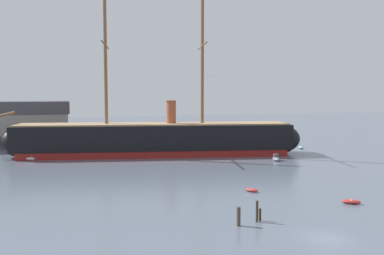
% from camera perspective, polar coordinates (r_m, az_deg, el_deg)
% --- Properties ---
extents(ground_plane, '(400.00, 400.00, 0.00)m').
position_cam_1_polar(ground_plane, '(40.24, 17.94, -14.30)').
color(ground_plane, slate).
extents(tall_ship, '(66.79, 21.09, 32.54)m').
position_cam_1_polar(tall_ship, '(86.66, -5.09, -1.55)').
color(tall_ship, maroon).
rests_on(tall_ship, ground).
extents(dinghy_foreground_right, '(2.31, 2.04, 0.51)m').
position_cam_1_polar(dinghy_foreground_right, '(53.03, 20.92, -9.44)').
color(dinghy_foreground_right, '#B22D28').
rests_on(dinghy_foreground_right, ground).
extents(dinghy_near_centre, '(1.69, 2.02, 0.44)m').
position_cam_1_polar(dinghy_near_centre, '(56.02, 8.14, -8.46)').
color(dinghy_near_centre, '#B22D28').
rests_on(dinghy_near_centre, ground).
extents(motorboat_alongside_stern, '(2.21, 3.30, 1.28)m').
position_cam_1_polar(motorboat_alongside_stern, '(81.84, 11.42, -4.15)').
color(motorboat_alongside_stern, gray).
rests_on(motorboat_alongside_stern, ground).
extents(motorboat_far_left, '(3.36, 1.98, 1.32)m').
position_cam_1_polar(motorboat_far_left, '(86.46, -20.76, -3.88)').
color(motorboat_far_left, silver).
rests_on(motorboat_far_left, ground).
extents(dinghy_far_right, '(1.96, 2.59, 0.56)m').
position_cam_1_polar(dinghy_far_right, '(100.91, 14.67, -2.63)').
color(dinghy_far_right, '#7FB2D6').
rests_on(dinghy_far_right, ground).
extents(mooring_piling_nearest, '(0.39, 0.39, 1.89)m').
position_cam_1_polar(mooring_piling_nearest, '(41.85, 6.38, -11.99)').
color(mooring_piling_nearest, '#4C3D2D').
rests_on(mooring_piling_nearest, ground).
extents(mooring_piling_left_pair, '(0.26, 0.26, 2.19)m').
position_cam_1_polar(mooring_piling_left_pair, '(43.23, 8.88, -11.26)').
color(mooring_piling_left_pair, '#382B1E').
rests_on(mooring_piling_left_pair, ground).
extents(mooring_piling_right_pair, '(0.26, 0.26, 1.29)m').
position_cam_1_polar(mooring_piling_right_pair, '(43.79, 9.28, -11.67)').
color(mooring_piling_right_pair, '#382B1E').
rests_on(mooring_piling_right_pair, ground).
extents(seagull_in_flight, '(1.34, 0.64, 0.14)m').
position_cam_1_polar(seagull_in_flight, '(63.57, 2.16, 7.06)').
color(seagull_in_flight, silver).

